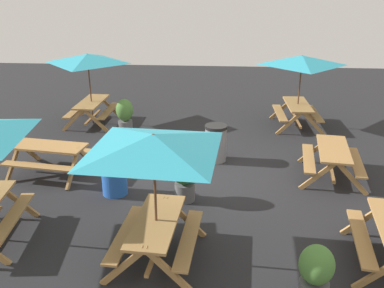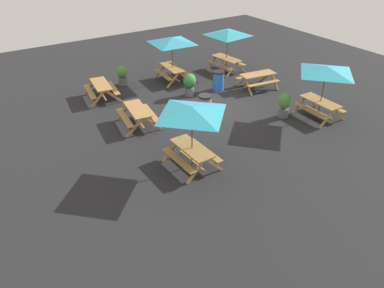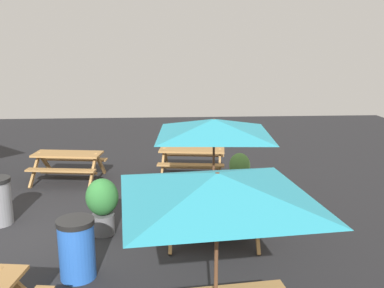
{
  "view_description": "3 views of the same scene",
  "coord_description": "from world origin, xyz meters",
  "px_view_note": "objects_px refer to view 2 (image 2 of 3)",
  "views": [
    {
      "loc": [
        9.62,
        0.83,
        4.58
      ],
      "look_at": [
        0.32,
        0.13,
        0.9
      ],
      "focal_mm": 40.0,
      "sensor_mm": 36.0,
      "label": 1
    },
    {
      "loc": [
        -12.91,
        9.06,
        7.52
      ],
      "look_at": [
        -3.77,
        3.21,
        0.9
      ],
      "focal_mm": 35.0,
      "sensor_mm": 36.0,
      "label": 2
    },
    {
      "loc": [
        2.62,
        -7.78,
        3.61
      ],
      "look_at": [
        3.34,
        3.77,
        0.9
      ],
      "focal_mm": 40.0,
      "sensor_mm": 36.0,
      "label": 3
    }
  ],
  "objects_px": {
    "picnic_table_3": "(326,74)",
    "potted_plant_1": "(284,104)",
    "potted_plant_0": "(122,75)",
    "picnic_table_5": "(258,78)",
    "picnic_table_0": "(101,88)",
    "potted_plant_2": "(190,83)",
    "picnic_table_6": "(138,113)",
    "picnic_table_2": "(192,115)",
    "trash_bin_gray": "(205,106)",
    "trash_bin_blue": "(218,81)",
    "picnic_table_1": "(228,36)",
    "picnic_table_4": "(172,44)"
  },
  "relations": [
    {
      "from": "potted_plant_0",
      "to": "potted_plant_1",
      "type": "distance_m",
      "value": 8.42
    },
    {
      "from": "trash_bin_gray",
      "to": "picnic_table_2",
      "type": "bearing_deg",
      "value": 139.07
    },
    {
      "from": "picnic_table_0",
      "to": "potted_plant_0",
      "type": "relative_size",
      "value": 1.94
    },
    {
      "from": "picnic_table_6",
      "to": "potted_plant_2",
      "type": "height_order",
      "value": "potted_plant_2"
    },
    {
      "from": "picnic_table_0",
      "to": "potted_plant_2",
      "type": "bearing_deg",
      "value": -110.34
    },
    {
      "from": "picnic_table_2",
      "to": "picnic_table_4",
      "type": "height_order",
      "value": "same"
    },
    {
      "from": "picnic_table_6",
      "to": "trash_bin_gray",
      "type": "height_order",
      "value": "trash_bin_gray"
    },
    {
      "from": "picnic_table_5",
      "to": "trash_bin_gray",
      "type": "distance_m",
      "value": 4.19
    },
    {
      "from": "picnic_table_2",
      "to": "picnic_table_5",
      "type": "distance_m",
      "value": 7.88
    },
    {
      "from": "picnic_table_1",
      "to": "potted_plant_1",
      "type": "distance_m",
      "value": 6.2
    },
    {
      "from": "picnic_table_4",
      "to": "trash_bin_blue",
      "type": "bearing_deg",
      "value": -146.27
    },
    {
      "from": "picnic_table_6",
      "to": "picnic_table_4",
      "type": "bearing_deg",
      "value": -38.77
    },
    {
      "from": "picnic_table_5",
      "to": "picnic_table_6",
      "type": "bearing_deg",
      "value": 10.69
    },
    {
      "from": "trash_bin_gray",
      "to": "potted_plant_1",
      "type": "distance_m",
      "value": 3.43
    },
    {
      "from": "trash_bin_blue",
      "to": "potted_plant_0",
      "type": "bearing_deg",
      "value": 49.59
    },
    {
      "from": "picnic_table_0",
      "to": "picnic_table_6",
      "type": "bearing_deg",
      "value": -167.64
    },
    {
      "from": "potted_plant_0",
      "to": "potted_plant_2",
      "type": "height_order",
      "value": "potted_plant_2"
    },
    {
      "from": "picnic_table_4",
      "to": "picnic_table_6",
      "type": "distance_m",
      "value": 5.31
    },
    {
      "from": "picnic_table_3",
      "to": "trash_bin_gray",
      "type": "relative_size",
      "value": 2.38
    },
    {
      "from": "picnic_table_1",
      "to": "picnic_table_2",
      "type": "distance_m",
      "value": 9.66
    },
    {
      "from": "picnic_table_5",
      "to": "potted_plant_1",
      "type": "bearing_deg",
      "value": 76.82
    },
    {
      "from": "picnic_table_4",
      "to": "picnic_table_6",
      "type": "height_order",
      "value": "picnic_table_4"
    },
    {
      "from": "picnic_table_2",
      "to": "potted_plant_1",
      "type": "height_order",
      "value": "picnic_table_2"
    },
    {
      "from": "picnic_table_4",
      "to": "potted_plant_0",
      "type": "xyz_separation_m",
      "value": [
        0.93,
        2.47,
        -1.45
      ]
    },
    {
      "from": "potted_plant_0",
      "to": "picnic_table_2",
      "type": "bearing_deg",
      "value": 173.2
    },
    {
      "from": "picnic_table_2",
      "to": "picnic_table_5",
      "type": "relative_size",
      "value": 1.19
    },
    {
      "from": "trash_bin_blue",
      "to": "potted_plant_1",
      "type": "height_order",
      "value": "potted_plant_1"
    },
    {
      "from": "picnic_table_0",
      "to": "picnic_table_6",
      "type": "xyz_separation_m",
      "value": [
        -3.36,
        -0.29,
        0.0
      ]
    },
    {
      "from": "picnic_table_1",
      "to": "picnic_table_5",
      "type": "xyz_separation_m",
      "value": [
        -2.83,
        0.16,
        -1.43
      ]
    },
    {
      "from": "trash_bin_gray",
      "to": "potted_plant_2",
      "type": "distance_m",
      "value": 2.3
    },
    {
      "from": "picnic_table_4",
      "to": "trash_bin_gray",
      "type": "bearing_deg",
      "value": 172.26
    },
    {
      "from": "picnic_table_3",
      "to": "picnic_table_4",
      "type": "xyz_separation_m",
      "value": [
        7.06,
        3.23,
        0.0
      ]
    },
    {
      "from": "potted_plant_1",
      "to": "potted_plant_0",
      "type": "bearing_deg",
      "value": 31.66
    },
    {
      "from": "picnic_table_6",
      "to": "potted_plant_0",
      "type": "height_order",
      "value": "potted_plant_0"
    },
    {
      "from": "picnic_table_3",
      "to": "trash_bin_blue",
      "type": "height_order",
      "value": "picnic_table_3"
    },
    {
      "from": "potted_plant_2",
      "to": "picnic_table_6",
      "type": "bearing_deg",
      "value": 112.17
    },
    {
      "from": "picnic_table_2",
      "to": "potted_plant_1",
      "type": "bearing_deg",
      "value": -80.58
    },
    {
      "from": "picnic_table_0",
      "to": "potted_plant_0",
      "type": "height_order",
      "value": "potted_plant_0"
    },
    {
      "from": "picnic_table_1",
      "to": "trash_bin_gray",
      "type": "xyz_separation_m",
      "value": [
        -3.99,
        4.18,
        -1.49
      ]
    },
    {
      "from": "picnic_table_3",
      "to": "potted_plant_1",
      "type": "height_order",
      "value": "picnic_table_3"
    },
    {
      "from": "picnic_table_0",
      "to": "picnic_table_3",
      "type": "bearing_deg",
      "value": -126.25
    },
    {
      "from": "picnic_table_1",
      "to": "picnic_table_2",
      "type": "xyz_separation_m",
      "value": [
        -6.93,
        6.74,
        0.0
      ]
    },
    {
      "from": "picnic_table_0",
      "to": "picnic_table_3",
      "type": "height_order",
      "value": "picnic_table_3"
    },
    {
      "from": "picnic_table_4",
      "to": "trash_bin_gray",
      "type": "xyz_separation_m",
      "value": [
        -4.33,
        0.9,
        -1.49
      ]
    },
    {
      "from": "potted_plant_0",
      "to": "potted_plant_1",
      "type": "xyz_separation_m",
      "value": [
        -7.16,
        -4.42,
        0.05
      ]
    },
    {
      "from": "picnic_table_5",
      "to": "trash_bin_blue",
      "type": "xyz_separation_m",
      "value": [
        0.88,
        1.82,
        -0.07
      ]
    },
    {
      "from": "potted_plant_1",
      "to": "potted_plant_2",
      "type": "bearing_deg",
      "value": 28.4
    },
    {
      "from": "potted_plant_0",
      "to": "picnic_table_5",
      "type": "bearing_deg",
      "value": -126.22
    },
    {
      "from": "picnic_table_3",
      "to": "picnic_table_5",
      "type": "relative_size",
      "value": 1.19
    },
    {
      "from": "picnic_table_3",
      "to": "trash_bin_gray",
      "type": "bearing_deg",
      "value": 57.86
    }
  ]
}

